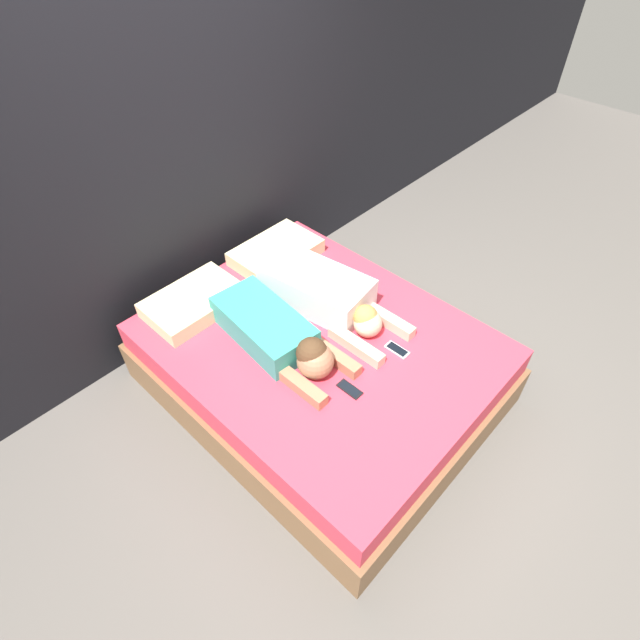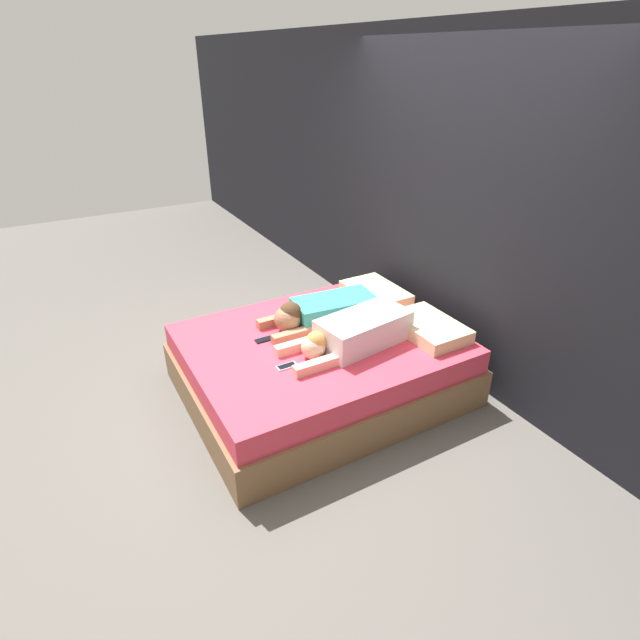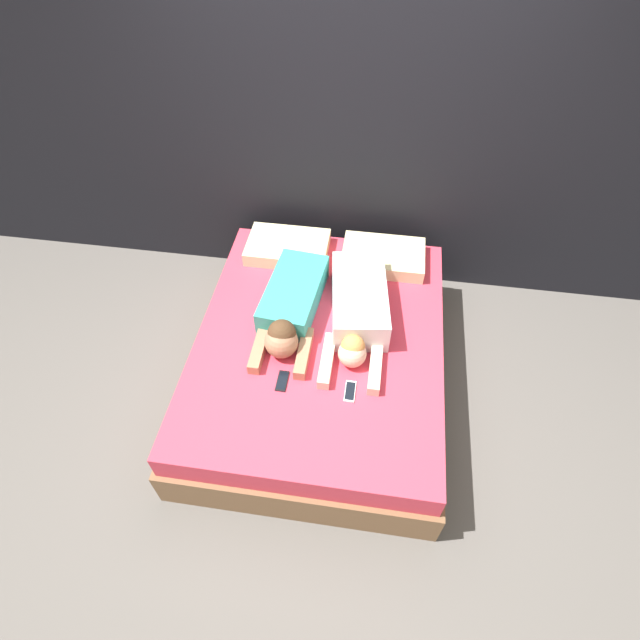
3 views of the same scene
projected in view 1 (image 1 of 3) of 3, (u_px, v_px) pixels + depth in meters
The scene contains 9 objects.
ground_plane at pixel (320, 387), 3.30m from camera, with size 12.00×12.00×0.00m, color #5B5651.
wall_back at pixel (178, 145), 2.95m from camera, with size 12.00×0.06×2.60m.
bed at pixel (320, 364), 3.14m from camera, with size 1.61×2.01×0.48m.
pillow_head_left at pixel (194, 302), 3.11m from camera, with size 0.59×0.39×0.10m.
pillow_head_right at pixel (276, 252), 3.48m from camera, with size 0.59×0.39×0.10m.
person_left at pixel (279, 336), 2.85m from camera, with size 0.39×0.95×0.24m.
person_right at pixel (325, 294), 3.08m from camera, with size 0.43×1.01×0.22m.
cell_phone_left at pixel (350, 389), 2.69m from camera, with size 0.06×0.14×0.01m.
cell_phone_right at pixel (397, 350), 2.89m from camera, with size 0.06×0.14×0.01m.
Camera 1 is at (-1.48, -1.39, 2.64)m, focal length 28.00 mm.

